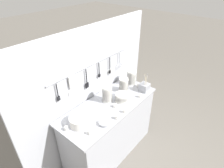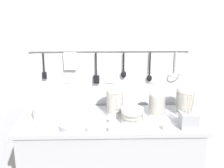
# 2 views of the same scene
# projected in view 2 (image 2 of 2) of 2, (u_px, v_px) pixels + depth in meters

# --- Properties ---
(counter) EXTENTS (1.41, 0.57, 0.88)m
(counter) POSITION_uv_depth(u_px,v_px,m) (110.00, 168.00, 2.54)
(counter) COLOR #9EA0A8
(counter) RESTS_ON ground
(back_wall) EXTENTS (2.21, 0.11, 1.83)m
(back_wall) POSITION_uv_depth(u_px,v_px,m) (109.00, 100.00, 2.70)
(back_wall) COLOR #A8AAB2
(back_wall) RESTS_ON ground
(bowl_stack_short_front) EXTENTS (0.17, 0.17, 0.11)m
(bowl_stack_short_front) POSITION_uv_depth(u_px,v_px,m) (132.00, 115.00, 2.32)
(bowl_stack_short_front) COLOR silver
(bowl_stack_short_front) RESTS_ON counter
(bowl_stack_wide_centre) EXTENTS (0.13, 0.13, 0.20)m
(bowl_stack_wide_centre) POSITION_uv_depth(u_px,v_px,m) (157.00, 104.00, 2.43)
(bowl_stack_wide_centre) COLOR silver
(bowl_stack_wide_centre) RESTS_ON counter
(bowl_stack_nested_right) EXTENTS (0.14, 0.14, 0.22)m
(bowl_stack_nested_right) POSITION_uv_depth(u_px,v_px,m) (185.00, 101.00, 2.46)
(bowl_stack_nested_right) COLOR silver
(bowl_stack_nested_right) RESTS_ON counter
(bowl_stack_tall_left) EXTENTS (0.13, 0.13, 0.23)m
(bowl_stack_tall_left) POSITION_uv_depth(u_px,v_px,m) (115.00, 101.00, 2.44)
(bowl_stack_tall_left) COLOR silver
(bowl_stack_tall_left) RESTS_ON counter
(plate_stack) EXTENTS (0.24, 0.24, 0.11)m
(plate_stack) POSITION_uv_depth(u_px,v_px,m) (48.00, 112.00, 2.40)
(plate_stack) COLOR silver
(plate_stack) RESTS_ON counter
(steel_mixing_bowl) EXTENTS (0.12, 0.12, 0.03)m
(steel_mixing_bowl) POSITION_uv_depth(u_px,v_px,m) (68.00, 127.00, 2.22)
(steel_mixing_bowl) COLOR #93969E
(steel_mixing_bowl) RESTS_ON counter
(cutlery_caddy) EXTENTS (0.12, 0.12, 0.27)m
(cutlery_caddy) POSITION_uv_depth(u_px,v_px,m) (189.00, 120.00, 2.24)
(cutlery_caddy) COLOR #93969E
(cutlery_caddy) RESTS_ON counter
(cup_front_right) EXTENTS (0.04, 0.04, 0.05)m
(cup_front_right) POSITION_uv_depth(u_px,v_px,m) (90.00, 129.00, 2.17)
(cup_front_right) COLOR silver
(cup_front_right) RESTS_ON counter
(cup_by_caddy) EXTENTS (0.04, 0.04, 0.05)m
(cup_by_caddy) POSITION_uv_depth(u_px,v_px,m) (111.00, 120.00, 2.32)
(cup_by_caddy) COLOR silver
(cup_by_caddy) RESTS_ON counter
(cup_mid_row) EXTENTS (0.04, 0.04, 0.05)m
(cup_mid_row) POSITION_uv_depth(u_px,v_px,m) (39.00, 125.00, 2.23)
(cup_mid_row) COLOR silver
(cup_mid_row) RESTS_ON counter
(cup_beside_plates) EXTENTS (0.04, 0.04, 0.05)m
(cup_beside_plates) POSITION_uv_depth(u_px,v_px,m) (165.00, 127.00, 2.20)
(cup_beside_plates) COLOR silver
(cup_beside_plates) RESTS_ON counter
(cup_front_left) EXTENTS (0.04, 0.04, 0.05)m
(cup_front_left) POSITION_uv_depth(u_px,v_px,m) (189.00, 117.00, 2.37)
(cup_front_left) COLOR silver
(cup_front_left) RESTS_ON counter
(cup_centre) EXTENTS (0.04, 0.04, 0.05)m
(cup_centre) POSITION_uv_depth(u_px,v_px,m) (110.00, 129.00, 2.17)
(cup_centre) COLOR silver
(cup_centre) RESTS_ON counter
(cup_edge_far) EXTENTS (0.04, 0.04, 0.05)m
(cup_edge_far) POSITION_uv_depth(u_px,v_px,m) (29.00, 113.00, 2.45)
(cup_edge_far) COLOR silver
(cup_edge_far) RESTS_ON counter
(cup_edge_near) EXTENTS (0.04, 0.04, 0.05)m
(cup_edge_near) POSITION_uv_depth(u_px,v_px,m) (139.00, 113.00, 2.46)
(cup_edge_near) COLOR silver
(cup_edge_near) RESTS_ON counter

